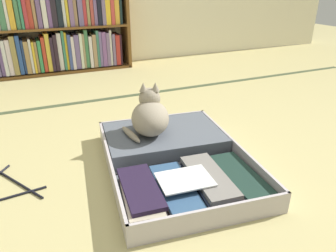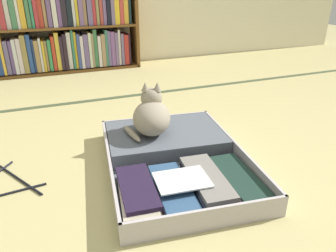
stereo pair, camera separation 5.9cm
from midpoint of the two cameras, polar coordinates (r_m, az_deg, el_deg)
ground_plane at (r=1.32m, az=2.51°, el=-13.28°), size 10.00×10.00×0.00m
tatami_border at (r=2.43m, az=-9.88°, el=4.88°), size 4.80×0.05×0.00m
bookshelf at (r=3.23m, az=-19.02°, el=16.01°), size 1.52×0.26×0.82m
open_suitcase at (r=1.54m, az=1.91°, el=-5.33°), size 0.72×0.92×0.09m
black_cat at (r=1.62m, az=-1.97°, el=1.91°), size 0.27×0.31×0.25m
clothes_hanger at (r=1.57m, az=-25.64°, el=-8.90°), size 0.28×0.35×0.01m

